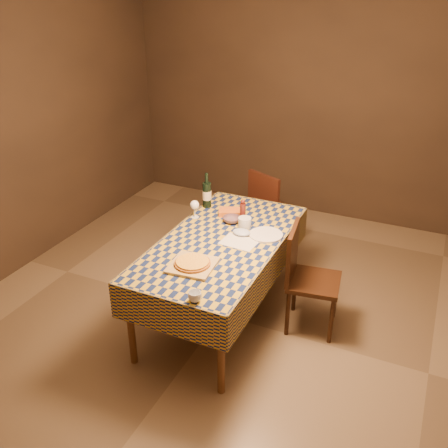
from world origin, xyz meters
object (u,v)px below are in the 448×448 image
Objects in this scene: white_plate at (266,235)px; bowl at (232,220)px; chair_far at (270,208)px; chair_right at (305,273)px; pizza at (192,263)px; dining_table at (222,248)px; wine_bottle at (207,194)px; cutting_board at (193,265)px.

bowl is at bearing 162.97° from white_plate.
chair_far is 1.30m from chair_right.
chair_far is at bearing 122.52° from chair_right.
pizza is 1.00m from chair_right.
chair_far is (-0.02, 1.28, -0.17)m from dining_table.
chair_far is (0.01, 1.75, -0.28)m from pizza.
bowl is at bearing 92.32° from pizza.
dining_table is at bearing -53.61° from wine_bottle.
wine_bottle is 1.18× the size of white_plate.
dining_table is at bearing 86.67° from cutting_board.
pizza is at bearing -137.47° from chair_right.
pizza is at bearing -90.18° from chair_far.
white_plate is (0.33, 0.70, -0.00)m from cutting_board.
cutting_board is 0.02m from pizza.
pizza is 0.81m from bowl.
bowl is at bearing 167.69° from chair_right.
wine_bottle is 0.91m from chair_far.
chair_right is (0.71, 0.65, -0.28)m from pizza.
pizza reaches higher than white_plate.
wine_bottle reaches higher than dining_table.
dining_table is at bearing -80.19° from bowl.
dining_table is at bearing -89.04° from chair_far.
cutting_board is 0.36× the size of chair_far.
cutting_board is 0.98× the size of wine_bottle.
pizza is 1.77m from chair_far.
dining_table is 11.66× the size of bowl.
bowl is 0.55× the size of white_plate.
bowl is 0.17× the size of chair_far.
dining_table is 0.39m from white_plate.
wine_bottle is at bearing 149.27° from bowl.
cutting_board is (-0.03, -0.46, 0.09)m from dining_table.
wine_bottle is at bearing 126.39° from dining_table.
wine_bottle reaches higher than cutting_board.
cutting_board is 0.81m from bowl.
dining_table is 6.43× the size of white_plate.
pizza is (-0.03, -0.46, 0.11)m from dining_table.
white_plate is (0.71, -0.32, -0.12)m from wine_bottle.
cutting_board is 1.77m from chair_far.
chair_far reaches higher than bowl.
chair_far is (0.39, 0.73, -0.37)m from wine_bottle.
chair_right is (0.71, 0.65, -0.26)m from cutting_board.
chair_far is (0.04, 0.94, -0.27)m from bowl.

